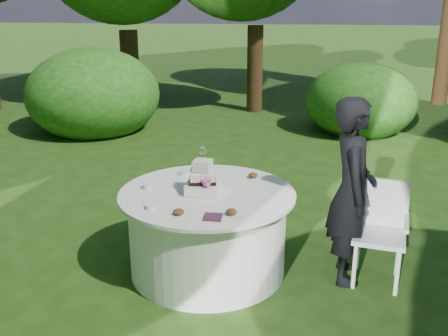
{
  "coord_description": "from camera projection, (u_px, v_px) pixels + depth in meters",
  "views": [
    {
      "loc": [
        0.62,
        -4.25,
        2.43
      ],
      "look_at": [
        0.15,
        0.0,
        1.0
      ],
      "focal_mm": 42.0,
      "sensor_mm": 36.0,
      "label": 1
    }
  ],
  "objects": [
    {
      "name": "ground",
      "position": [
        208.0,
        270.0,
        4.85
      ],
      "size": [
        80.0,
        80.0,
        0.0
      ],
      "primitive_type": "plane",
      "color": "#1F360E",
      "rests_on": "ground"
    },
    {
      "name": "napkins",
      "position": [
        213.0,
        217.0,
        4.07
      ],
      "size": [
        0.14,
        0.14,
        0.02
      ],
      "primitive_type": "cube",
      "color": "#461E37",
      "rests_on": "table"
    },
    {
      "name": "feather_plume",
      "position": [
        174.0,
        208.0,
        4.25
      ],
      "size": [
        0.48,
        0.07,
        0.01
      ],
      "primitive_type": "ellipsoid",
      "color": "silver",
      "rests_on": "table"
    },
    {
      "name": "guest",
      "position": [
        351.0,
        191.0,
        4.48
      ],
      "size": [
        0.41,
        0.61,
        1.64
      ],
      "primitive_type": "imported",
      "rotation": [
        0.0,
        0.0,
        1.55
      ],
      "color": "black",
      "rests_on": "ground"
    },
    {
      "name": "table",
      "position": [
        208.0,
        232.0,
        4.72
      ],
      "size": [
        1.56,
        1.56,
        0.77
      ],
      "color": "white",
      "rests_on": "ground"
    },
    {
      "name": "cake",
      "position": [
        203.0,
        180.0,
        4.56
      ],
      "size": [
        0.29,
        0.3,
        0.42
      ],
      "color": "white",
      "rests_on": "table"
    },
    {
      "name": "chair",
      "position": [
        381.0,
        224.0,
        4.56
      ],
      "size": [
        0.52,
        0.52,
        0.9
      ],
      "color": "silver",
      "rests_on": "ground"
    },
    {
      "name": "votives",
      "position": [
        162.0,
        187.0,
        4.66
      ],
      "size": [
        0.36,
        0.96,
        0.04
      ],
      "color": "white",
      "rests_on": "table"
    },
    {
      "name": "petal_cups",
      "position": [
        223.0,
        198.0,
        4.4
      ],
      "size": [
        0.62,
        1.03,
        0.05
      ],
      "color": "#562D16",
      "rests_on": "table"
    }
  ]
}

